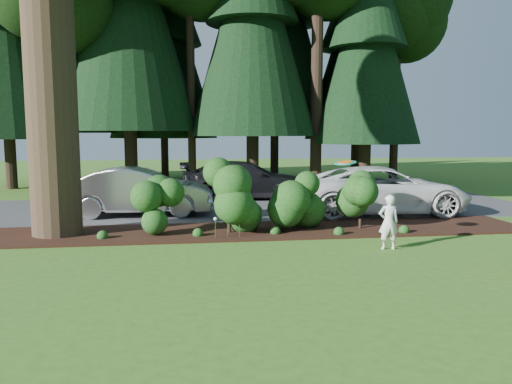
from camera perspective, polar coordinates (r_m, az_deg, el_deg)
ground at (r=10.25m, az=-0.47°, el=-8.16°), size 80.00×80.00×0.00m
mulch_bed at (r=13.39m, az=-2.29°, el=-4.49°), size 16.00×2.50×0.05m
driveway at (r=17.57m, az=-3.67°, el=-1.82°), size 22.00×6.00×0.03m
shrub_row at (r=13.25m, az=1.05°, el=-1.17°), size 6.53×1.60×1.61m
lily_cluster at (r=12.45m, az=-3.29°, el=-3.16°), size 0.69×0.09×0.57m
car_silver_wagon at (r=16.23m, az=-13.15°, el=0.05°), size 4.64×1.75×1.51m
car_white_suv at (r=16.63m, az=14.24°, el=0.22°), size 5.63×2.79×1.54m
car_dark_suv at (r=19.84m, az=-1.26°, el=1.39°), size 5.14×2.11×1.49m
child at (r=11.73m, az=14.92°, el=-3.34°), size 0.48×0.34×1.25m
frisbee at (r=11.63m, az=10.16°, el=3.33°), size 0.51×0.51×0.11m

